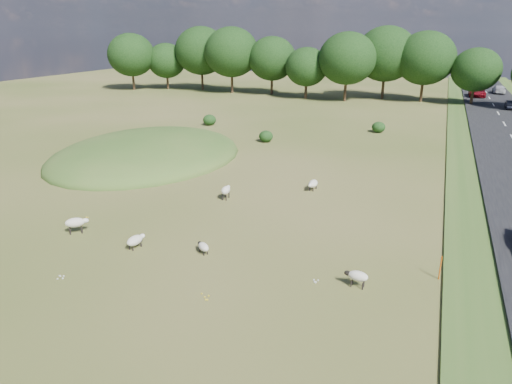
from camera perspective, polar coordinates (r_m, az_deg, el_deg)
ground at (r=45.19m, az=5.24°, el=5.46°), size 160.00×160.00×0.00m
mound at (r=43.32m, az=-13.40°, el=4.38°), size 16.00×20.00×4.00m
treeline at (r=78.76m, az=12.45°, el=15.97°), size 96.28×14.66×11.70m
shrubs at (r=52.36m, az=2.85°, el=8.17°), size 21.24×10.53×1.30m
marker_post at (r=23.05m, az=22.04°, el=-8.77°), size 0.06×0.06×1.20m
sheep_0 at (r=27.94m, az=-21.62°, el=-3.58°), size 1.23×1.16×0.93m
sheep_1 at (r=31.31m, az=-3.79°, el=0.23°), size 0.66×1.27×0.90m
sheep_2 at (r=33.29m, az=7.13°, el=1.03°), size 0.69×1.33×0.75m
sheep_3 at (r=25.19m, az=-14.85°, el=-5.85°), size 0.70×1.27×0.71m
sheep_4 at (r=24.02m, az=-6.62°, el=-6.81°), size 0.99×0.85×0.58m
sheep_5 at (r=21.34m, az=12.55°, el=-10.21°), size 1.11×0.53×0.80m
car_2 at (r=75.94m, az=29.24°, el=9.51°), size 1.29×3.69×1.21m
car_4 at (r=87.79m, az=25.94°, el=11.19°), size 2.56×5.55×1.54m
car_5 at (r=94.24m, az=28.08°, el=11.27°), size 1.97×4.84×1.41m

